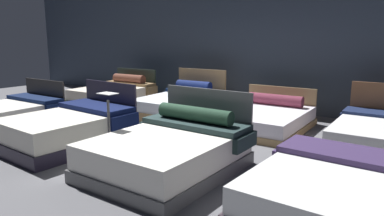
{
  "coord_description": "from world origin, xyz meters",
  "views": [
    {
      "loc": [
        4.04,
        -5.24,
        1.86
      ],
      "look_at": [
        0.1,
        0.33,
        0.48
      ],
      "focal_mm": 33.46,
      "sensor_mm": 36.0,
      "label": 1
    }
  ],
  "objects_px": {
    "bed_6": "(264,118)",
    "price_sign": "(109,134)",
    "bed_5": "(181,104)",
    "bed_4": "(115,95)",
    "bed_3": "(334,194)",
    "bed_1": "(69,129)",
    "bed_2": "(170,151)",
    "bed_0": "(3,116)"
  },
  "relations": [
    {
      "from": "bed_1",
      "to": "bed_4",
      "type": "xyz_separation_m",
      "value": [
        -2.2,
        3.07,
        -0.02
      ]
    },
    {
      "from": "bed_6",
      "to": "bed_2",
      "type": "bearing_deg",
      "value": -93.28
    },
    {
      "from": "bed_4",
      "to": "bed_5",
      "type": "xyz_separation_m",
      "value": [
        2.26,
        0.05,
        -0.01
      ]
    },
    {
      "from": "bed_4",
      "to": "bed_6",
      "type": "xyz_separation_m",
      "value": [
        4.43,
        -0.05,
        -0.06
      ]
    },
    {
      "from": "bed_4",
      "to": "bed_6",
      "type": "distance_m",
      "value": 4.43
    },
    {
      "from": "bed_5",
      "to": "price_sign",
      "type": "xyz_separation_m",
      "value": [
        1.05,
        -3.2,
        0.14
      ]
    },
    {
      "from": "bed_2",
      "to": "bed_5",
      "type": "bearing_deg",
      "value": 124.33
    },
    {
      "from": "bed_1",
      "to": "bed_4",
      "type": "distance_m",
      "value": 3.77
    },
    {
      "from": "bed_5",
      "to": "bed_4",
      "type": "bearing_deg",
      "value": 178.67
    },
    {
      "from": "bed_0",
      "to": "bed_6",
      "type": "distance_m",
      "value": 5.38
    },
    {
      "from": "bed_4",
      "to": "price_sign",
      "type": "bearing_deg",
      "value": -46.32
    },
    {
      "from": "bed_6",
      "to": "bed_3",
      "type": "bearing_deg",
      "value": -56.2
    },
    {
      "from": "bed_1",
      "to": "bed_4",
      "type": "height_order",
      "value": "bed_1"
    },
    {
      "from": "bed_3",
      "to": "bed_5",
      "type": "bearing_deg",
      "value": 145.49
    },
    {
      "from": "bed_6",
      "to": "price_sign",
      "type": "xyz_separation_m",
      "value": [
        -1.13,
        -3.1,
        0.19
      ]
    },
    {
      "from": "bed_0",
      "to": "bed_3",
      "type": "height_order",
      "value": "bed_0"
    },
    {
      "from": "bed_0",
      "to": "price_sign",
      "type": "distance_m",
      "value": 3.33
    },
    {
      "from": "bed_1",
      "to": "bed_4",
      "type": "bearing_deg",
      "value": 128.13
    },
    {
      "from": "bed_2",
      "to": "bed_6",
      "type": "relative_size",
      "value": 0.98
    },
    {
      "from": "bed_2",
      "to": "bed_5",
      "type": "distance_m",
      "value": 3.68
    },
    {
      "from": "bed_2",
      "to": "bed_6",
      "type": "xyz_separation_m",
      "value": [
        0.09,
        2.93,
        -0.08
      ]
    },
    {
      "from": "bed_2",
      "to": "bed_4",
      "type": "relative_size",
      "value": 1.02
    },
    {
      "from": "bed_3",
      "to": "price_sign",
      "type": "bearing_deg",
      "value": -176.92
    },
    {
      "from": "bed_4",
      "to": "bed_0",
      "type": "bearing_deg",
      "value": -93.14
    },
    {
      "from": "bed_5",
      "to": "price_sign",
      "type": "height_order",
      "value": "price_sign"
    },
    {
      "from": "bed_5",
      "to": "bed_6",
      "type": "distance_m",
      "value": 2.18
    },
    {
      "from": "bed_1",
      "to": "price_sign",
      "type": "bearing_deg",
      "value": -1.91
    },
    {
      "from": "bed_2",
      "to": "price_sign",
      "type": "xyz_separation_m",
      "value": [
        -1.04,
        -0.17,
        0.11
      ]
    },
    {
      "from": "bed_1",
      "to": "bed_5",
      "type": "distance_m",
      "value": 3.12
    },
    {
      "from": "bed_0",
      "to": "bed_2",
      "type": "xyz_separation_m",
      "value": [
        4.37,
        0.08,
        0.05
      ]
    },
    {
      "from": "bed_1",
      "to": "bed_2",
      "type": "distance_m",
      "value": 2.15
    },
    {
      "from": "bed_2",
      "to": "bed_3",
      "type": "height_order",
      "value": "bed_2"
    },
    {
      "from": "bed_0",
      "to": "bed_6",
      "type": "relative_size",
      "value": 1.02
    },
    {
      "from": "bed_5",
      "to": "bed_6",
      "type": "xyz_separation_m",
      "value": [
        2.18,
        -0.1,
        -0.05
      ]
    },
    {
      "from": "bed_6",
      "to": "bed_4",
      "type": "bearing_deg",
      "value": 177.77
    },
    {
      "from": "bed_4",
      "to": "bed_5",
      "type": "bearing_deg",
      "value": -1.47
    },
    {
      "from": "bed_2",
      "to": "bed_3",
      "type": "xyz_separation_m",
      "value": [
        2.21,
        -0.06,
        -0.03
      ]
    },
    {
      "from": "bed_0",
      "to": "bed_6",
      "type": "bearing_deg",
      "value": 32.66
    },
    {
      "from": "bed_0",
      "to": "bed_4",
      "type": "relative_size",
      "value": 1.07
    },
    {
      "from": "bed_6",
      "to": "bed_0",
      "type": "bearing_deg",
      "value": -147.53
    },
    {
      "from": "bed_6",
      "to": "price_sign",
      "type": "bearing_deg",
      "value": -111.57
    },
    {
      "from": "bed_2",
      "to": "bed_3",
      "type": "distance_m",
      "value": 2.22
    }
  ]
}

